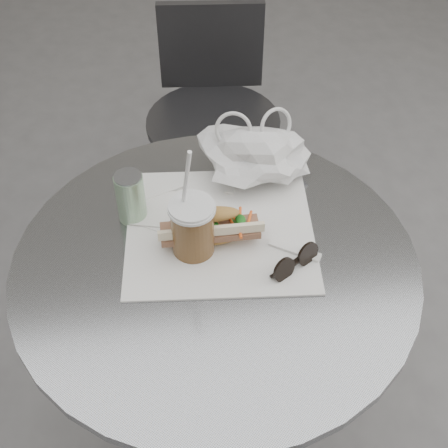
{
  "coord_description": "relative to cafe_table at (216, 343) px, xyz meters",
  "views": [
    {
      "loc": [
        -0.1,
        -0.56,
        1.62
      ],
      "look_at": [
        0.02,
        0.24,
        0.79
      ],
      "focal_mm": 50.0,
      "sensor_mm": 36.0,
      "label": 1
    }
  ],
  "objects": [
    {
      "name": "iced_coffee",
      "position": [
        -0.04,
        0.03,
        0.34
      ],
      "size": [
        0.09,
        0.09,
        0.25
      ],
      "color": "brown",
      "rests_on": "cafe_table"
    },
    {
      "name": "drink_can",
      "position": [
        -0.14,
        0.14,
        0.33
      ],
      "size": [
        0.06,
        0.06,
        0.11
      ],
      "color": "#5A9A5C",
      "rests_on": "cafe_table"
    },
    {
      "name": "chair_far",
      "position": [
        0.11,
        0.81,
        -0.12
      ],
      "size": [
        0.41,
        0.43,
        0.77
      ],
      "rotation": [
        0.0,
        0.0,
        3.02
      ],
      "color": "#2C2D2F",
      "rests_on": "ground"
    },
    {
      "name": "sandwich_paper",
      "position": [
        0.02,
        0.08,
        0.28
      ],
      "size": [
        0.4,
        0.38,
        0.0
      ],
      "primitive_type": "cube",
      "rotation": [
        0.0,
        0.0,
        -0.11
      ],
      "color": "white",
      "rests_on": "cafe_table"
    },
    {
      "name": "plastic_bag",
      "position": [
        0.12,
        0.22,
        0.33
      ],
      "size": [
        0.23,
        0.18,
        0.11
      ],
      "primitive_type": null,
      "rotation": [
        0.0,
        0.0,
        0.07
      ],
      "color": "silver",
      "rests_on": "cafe_table"
    },
    {
      "name": "sunglasses",
      "position": [
        0.14,
        -0.05,
        0.29
      ],
      "size": [
        0.1,
        0.07,
        0.05
      ],
      "rotation": [
        0.0,
        0.0,
        0.52
      ],
      "color": "black",
      "rests_on": "cafe_table"
    },
    {
      "name": "banh_mi",
      "position": [
        -0.0,
        0.05,
        0.31
      ],
      "size": [
        0.23,
        0.1,
        0.08
      ],
      "rotation": [
        0.0,
        0.0,
        -0.03
      ],
      "color": "#AF8742",
      "rests_on": "sandwich_paper"
    },
    {
      "name": "napkin_stack",
      "position": [
        -0.09,
        0.15,
        0.28
      ],
      "size": [
        0.16,
        0.16,
        0.01
      ],
      "color": "white",
      "rests_on": "cafe_table"
    },
    {
      "name": "cafe_table",
      "position": [
        0.0,
        0.0,
        0.0
      ],
      "size": [
        0.76,
        0.76,
        0.74
      ],
      "color": "slate",
      "rests_on": "ground"
    }
  ]
}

